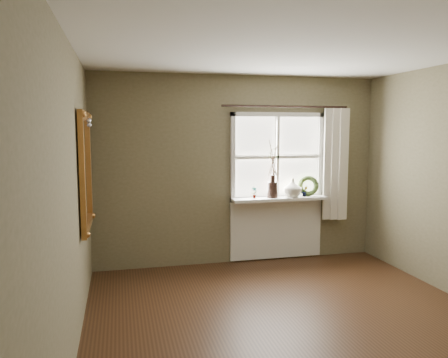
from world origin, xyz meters
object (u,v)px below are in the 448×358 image
at_px(wreath, 308,188).
at_px(gilt_mirror, 85,170).
at_px(cream_vase, 293,188).
at_px(dark_jug, 273,190).

distance_m(wreath, gilt_mirror, 3.14).
relative_size(cream_vase, wreath, 0.89).
height_order(dark_jug, gilt_mirror, gilt_mirror).
bearing_deg(gilt_mirror, cream_vase, 18.69).
distance_m(dark_jug, cream_vase, 0.30).
distance_m(cream_vase, gilt_mirror, 2.89).
xyz_separation_m(dark_jug, cream_vase, (0.30, 0.00, 0.02)).
bearing_deg(wreath, dark_jug, -154.34).
bearing_deg(gilt_mirror, wreath, 17.89).
height_order(dark_jug, wreath, wreath).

